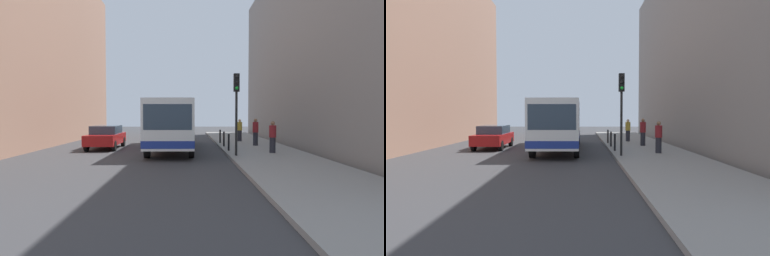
# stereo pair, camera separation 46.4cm
# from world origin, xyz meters

# --- Properties ---
(ground_plane) EXTENTS (80.00, 80.00, 0.00)m
(ground_plane) POSITION_xyz_m (0.00, 0.00, 0.00)
(ground_plane) COLOR #38383A
(sidewalk) EXTENTS (4.40, 40.00, 0.15)m
(sidewalk) POSITION_xyz_m (5.40, 0.00, 0.07)
(sidewalk) COLOR gray
(sidewalk) RESTS_ON ground
(building_right) EXTENTS (7.00, 32.00, 13.82)m
(building_right) POSITION_xyz_m (11.50, 4.00, 6.91)
(building_right) COLOR gray
(building_right) RESTS_ON ground
(bus) EXTENTS (2.56, 11.03, 3.00)m
(bus) POSITION_xyz_m (0.17, 2.68, 1.73)
(bus) COLOR white
(bus) RESTS_ON ground
(car_beside_bus) EXTENTS (1.88, 4.41, 1.48)m
(car_beside_bus) POSITION_xyz_m (-4.13, 3.30, 0.78)
(car_beside_bus) COLOR maroon
(car_beside_bus) RESTS_ON ground
(car_behind_bus) EXTENTS (1.98, 4.46, 1.48)m
(car_behind_bus) POSITION_xyz_m (-0.60, 13.79, 0.78)
(car_behind_bus) COLOR black
(car_behind_bus) RESTS_ON ground
(traffic_light) EXTENTS (0.28, 0.33, 4.10)m
(traffic_light) POSITION_xyz_m (3.55, -1.67, 3.01)
(traffic_light) COLOR black
(traffic_light) RESTS_ON sidewalk
(bollard_near) EXTENTS (0.11, 0.11, 0.95)m
(bollard_near) POSITION_xyz_m (3.45, 0.62, 0.62)
(bollard_near) COLOR black
(bollard_near) RESTS_ON sidewalk
(bollard_mid) EXTENTS (0.11, 0.11, 0.95)m
(bollard_mid) POSITION_xyz_m (3.45, 3.16, 0.62)
(bollard_mid) COLOR black
(bollard_mid) RESTS_ON sidewalk
(bollard_far) EXTENTS (0.11, 0.11, 0.95)m
(bollard_far) POSITION_xyz_m (3.45, 5.69, 0.62)
(bollard_far) COLOR black
(bollard_far) RESTS_ON sidewalk
(pedestrian_near_signal) EXTENTS (0.38, 0.38, 1.70)m
(pedestrian_near_signal) POSITION_xyz_m (5.67, -0.50, 1.00)
(pedestrian_near_signal) COLOR #26262D
(pedestrian_near_signal) RESTS_ON sidewalk
(pedestrian_mid_sidewalk) EXTENTS (0.38, 0.38, 1.78)m
(pedestrian_mid_sidewalk) POSITION_xyz_m (5.59, 3.72, 1.04)
(pedestrian_mid_sidewalk) COLOR #26262D
(pedestrian_mid_sidewalk) RESTS_ON sidewalk
(pedestrian_far_sidewalk) EXTENTS (0.38, 0.38, 1.69)m
(pedestrian_far_sidewalk) POSITION_xyz_m (5.08, 7.23, 0.99)
(pedestrian_far_sidewalk) COLOR #26262D
(pedestrian_far_sidewalk) RESTS_ON sidewalk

